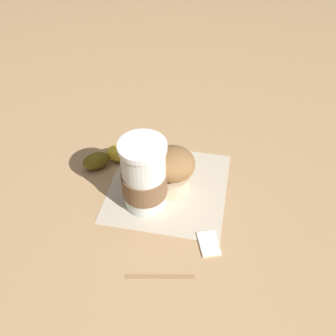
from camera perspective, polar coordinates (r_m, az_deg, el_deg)
The scene contains 7 objects.
ground_plane at distance 0.76m, azimuth 0.00°, elevation -2.85°, with size 3.00×3.00×0.00m, color tan.
paper_napkin at distance 0.76m, azimuth 0.00°, elevation -2.81°, with size 0.22×0.22×0.00m, color beige.
coffee_cup at distance 0.69m, azimuth -3.49°, elevation -1.31°, with size 0.08×0.08×0.14m.
muffin at distance 0.72m, azimuth 0.68°, elevation 0.04°, with size 0.08×0.08×0.09m.
banana at distance 0.79m, azimuth -4.86°, elevation 1.56°, with size 0.10×0.21×0.04m.
sugar_packet at distance 0.68m, azimuth 5.94°, elevation -10.74°, with size 0.05×0.03×0.01m, color white.
wooden_stirrer at distance 0.64m, azimuth -1.15°, elevation -15.46°, with size 0.11×0.01×0.00m, color #9E7547.
Camera 1 is at (-0.51, -0.10, 0.56)m, focal length 42.00 mm.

